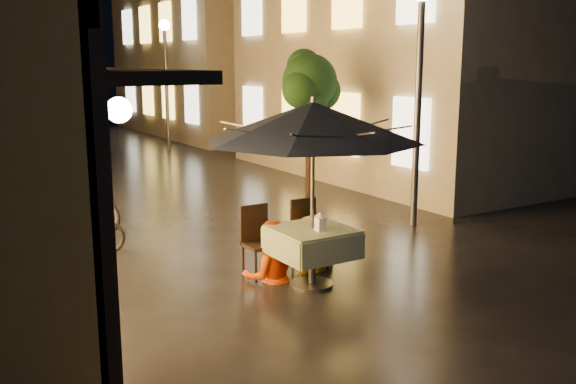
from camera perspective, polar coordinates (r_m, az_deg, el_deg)
ground at (r=8.46m, az=5.08°, el=-8.49°), size 90.00×90.00×0.00m
east_building_near at (r=17.77m, az=12.45°, el=12.94°), size 7.30×9.30×6.80m
east_building_far at (r=27.28m, az=-4.90°, el=13.09°), size 7.30×10.30×7.30m
street_tree at (r=13.04m, az=1.98°, el=9.46°), size 1.43×1.20×3.15m
streetlamp_near at (r=11.41m, az=11.63°, el=11.44°), size 0.36×0.36×4.23m
streetlamp_far at (r=21.79m, az=-10.82°, el=11.39°), size 0.36×0.36×4.23m
cafe_table at (r=8.34m, az=2.16°, el=-4.50°), size 0.99×0.99×0.78m
patio_umbrella at (r=8.05m, az=2.24°, el=6.25°), size 2.79×2.79×2.46m
cafe_chair_left at (r=8.76m, az=-2.70°, el=-4.05°), size 0.42×0.42×0.97m
cafe_chair_right at (r=9.16m, az=1.69°, el=-3.35°), size 0.42×0.42×0.97m
table_lantern at (r=8.11m, az=2.89°, el=-2.55°), size 0.16×0.16×0.25m
person_orange at (r=8.56m, az=-1.63°, el=-2.70°), size 0.90×0.79×1.57m
person_yellow at (r=8.96m, az=2.30°, el=-2.23°), size 1.11×0.85×1.52m
bicycle_0 at (r=10.10m, az=-18.61°, el=-3.35°), size 1.60×0.85×0.80m
bicycle_1 at (r=11.07m, az=-19.49°, el=-1.30°), size 1.91×1.23×1.12m
bicycle_2 at (r=11.82m, az=-19.05°, el=-1.00°), size 1.81×0.90×0.91m
bicycle_3 at (r=12.76m, az=-20.28°, el=-0.02°), size 1.70×0.83×0.98m
bicycle_4 at (r=13.66m, az=-22.33°, el=0.45°), size 1.90×1.20×0.94m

